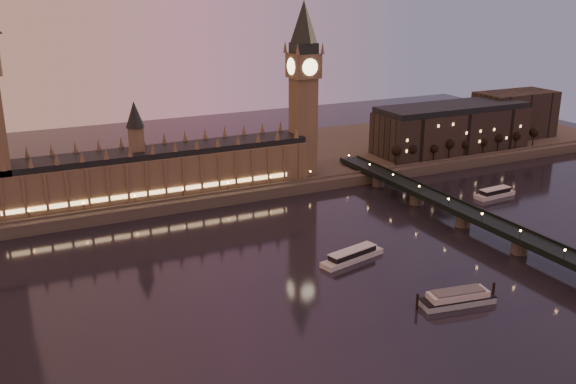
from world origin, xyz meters
name	(u,v)px	position (x,y,z in m)	size (l,w,h in m)	color
ground	(321,275)	(0.00, 0.00, 0.00)	(700.00, 700.00, 0.00)	black
far_embankment	(240,165)	(30.00, 165.00, 3.00)	(560.00, 130.00, 6.00)	#423D35
palace_of_westminster	(149,167)	(-40.12, 120.99, 21.71)	(180.00, 26.62, 52.00)	brown
big_ben	(303,78)	(53.99, 120.99, 63.95)	(17.68, 17.68, 104.00)	brown
westminster_bridge	(490,228)	(91.61, 0.00, 5.52)	(13.20, 260.00, 15.30)	black
city_block	(473,123)	(194.94, 130.93, 22.24)	(155.00, 45.00, 34.00)	black
bare_tree_0	(395,153)	(112.85, 109.00, 14.74)	(5.76, 5.76, 11.72)	black
bare_tree_1	(413,150)	(127.48, 109.00, 14.74)	(5.76, 5.76, 11.72)	black
bare_tree_2	(432,148)	(142.11, 109.00, 14.74)	(5.76, 5.76, 11.72)	black
bare_tree_3	(450,146)	(156.74, 109.00, 14.74)	(5.76, 5.76, 11.72)	black
bare_tree_4	(467,143)	(171.37, 109.00, 14.74)	(5.76, 5.76, 11.72)	black
bare_tree_5	(484,141)	(186.01, 109.00, 14.74)	(5.76, 5.76, 11.72)	black
bare_tree_6	(500,139)	(200.64, 109.00, 14.74)	(5.76, 5.76, 11.72)	black
bare_tree_7	(516,137)	(215.27, 109.00, 14.74)	(5.76, 5.76, 11.72)	black
bare_tree_8	(532,135)	(229.90, 109.00, 14.74)	(5.76, 5.76, 11.72)	black
cruise_boat_a	(352,255)	(20.00, 7.48, 2.29)	(33.26, 14.34, 5.20)	silver
cruise_boat_c	(495,193)	(140.00, 47.69, 2.29)	(26.37, 8.77, 5.19)	silver
moored_barge	(458,298)	(34.64, -44.97, 2.62)	(33.41, 12.73, 6.20)	#9BB3C6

